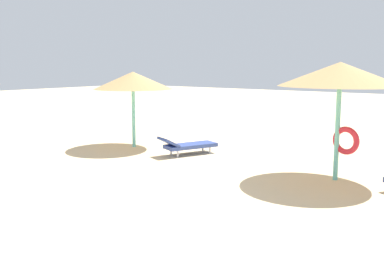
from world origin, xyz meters
The scene contains 4 objects.
ground_plane centered at (0.00, 0.00, 0.00)m, with size 80.00×80.00×0.00m, color beige.
parasol_2 centered at (-3.86, 4.70, 2.32)m, with size 2.72×2.72×2.63m.
parasol_3 centered at (3.34, 4.55, 2.61)m, with size 3.00×3.00×2.93m.
lounger_2 centered at (-1.54, 4.75, 0.31)m, with size 1.31×2.01×0.63m.
Camera 1 is at (6.97, -6.14, 2.85)m, focal length 40.99 mm.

